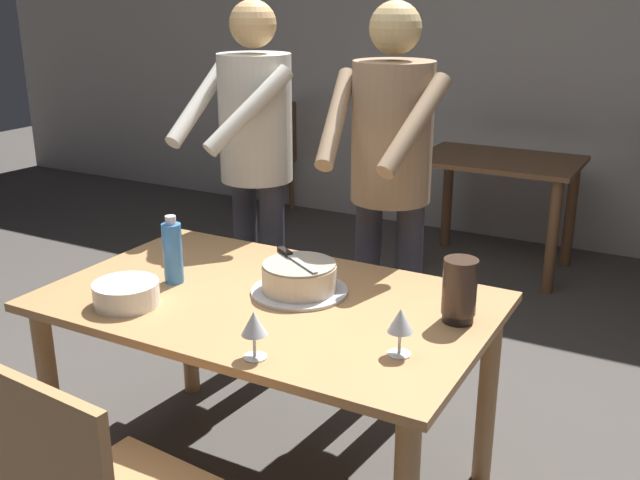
{
  "coord_description": "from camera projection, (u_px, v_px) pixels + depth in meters",
  "views": [
    {
      "loc": [
        1.27,
        -1.96,
        1.75
      ],
      "look_at": [
        0.07,
        0.24,
        0.9
      ],
      "focal_mm": 41.3,
      "sensor_mm": 36.0,
      "label": 1
    }
  ],
  "objects": [
    {
      "name": "cake_on_platter",
      "position": [
        299.0,
        279.0,
        2.55
      ],
      "size": [
        0.34,
        0.34,
        0.11
      ],
      "color": "silver",
      "rests_on": "main_dining_table"
    },
    {
      "name": "back_wall",
      "position": [
        524.0,
        52.0,
        5.11
      ],
      "size": [
        10.0,
        0.12,
        2.7
      ],
      "primitive_type": "cube",
      "color": "#BCB7AD",
      "rests_on": "ground_plane"
    },
    {
      "name": "hurricane_lamp",
      "position": [
        459.0,
        290.0,
        2.32
      ],
      "size": [
        0.11,
        0.11,
        0.21
      ],
      "color": "black",
      "rests_on": "main_dining_table"
    },
    {
      "name": "background_chair_2",
      "position": [
        273.0,
        156.0,
        5.93
      ],
      "size": [
        0.55,
        0.55,
        0.9
      ],
      "color": "brown",
      "rests_on": "ground_plane"
    },
    {
      "name": "wine_glass_near",
      "position": [
        400.0,
        322.0,
        2.1
      ],
      "size": [
        0.08,
        0.08,
        0.14
      ],
      "color": "silver",
      "rests_on": "main_dining_table"
    },
    {
      "name": "water_bottle",
      "position": [
        173.0,
        252.0,
        2.63
      ],
      "size": [
        0.07,
        0.07,
        0.25
      ],
      "color": "#387AC6",
      "rests_on": "main_dining_table"
    },
    {
      "name": "cake_knife",
      "position": [
        290.0,
        255.0,
        2.59
      ],
      "size": [
        0.24,
        0.16,
        0.02
      ],
      "color": "silver",
      "rests_on": "cake_on_platter"
    },
    {
      "name": "person_cutting_cake",
      "position": [
        390.0,
        170.0,
        2.92
      ],
      "size": [
        0.47,
        0.56,
        1.72
      ],
      "color": "#2D2D38",
      "rests_on": "ground_plane"
    },
    {
      "name": "background_table",
      "position": [
        498.0,
        183.0,
        4.75
      ],
      "size": [
        1.0,
        0.7,
        0.74
      ],
      "color": "brown",
      "rests_on": "ground_plane"
    },
    {
      "name": "person_standing_beside",
      "position": [
        255.0,
        152.0,
        3.25
      ],
      "size": [
        0.46,
        0.58,
        1.72
      ],
      "color": "#2D2D38",
      "rests_on": "ground_plane"
    },
    {
      "name": "main_dining_table",
      "position": [
        269.0,
        326.0,
        2.56
      ],
      "size": [
        1.52,
        0.94,
        0.75
      ],
      "color": "tan",
      "rests_on": "ground_plane"
    },
    {
      "name": "plate_stack",
      "position": [
        126.0,
        294.0,
        2.46
      ],
      "size": [
        0.22,
        0.22,
        0.08
      ],
      "color": "white",
      "rests_on": "main_dining_table"
    },
    {
      "name": "wine_glass_far",
      "position": [
        254.0,
        325.0,
        2.08
      ],
      "size": [
        0.08,
        0.08,
        0.14
      ],
      "color": "silver",
      "rests_on": "main_dining_table"
    }
  ]
}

